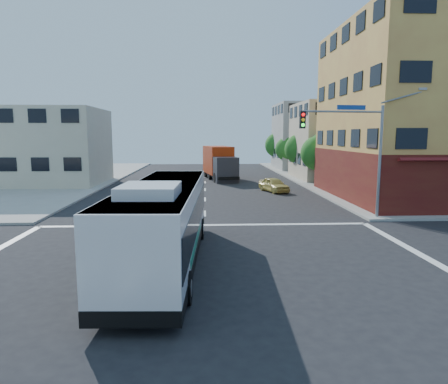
{
  "coord_description": "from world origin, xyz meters",
  "views": [
    {
      "loc": [
        0.09,
        -13.3,
        5.19
      ],
      "look_at": [
        0.94,
        5.37,
        2.54
      ],
      "focal_mm": 32.0,
      "sensor_mm": 36.0,
      "label": 1
    }
  ],
  "objects": [
    {
      "name": "ground",
      "position": [
        0.0,
        0.0,
        0.0
      ],
      "size": [
        120.0,
        120.0,
        0.0
      ],
      "primitive_type": "plane",
      "color": "black",
      "rests_on": "ground"
    },
    {
      "name": "building_east_near",
      "position": [
        16.98,
        33.98,
        4.51
      ],
      "size": [
        12.06,
        10.06,
        9.0
      ],
      "color": "#BBAA8F",
      "rests_on": "ground"
    },
    {
      "name": "building_east_far",
      "position": [
        16.98,
        47.98,
        5.01
      ],
      "size": [
        12.06,
        10.06,
        10.0
      ],
      "color": "gray",
      "rests_on": "ground"
    },
    {
      "name": "building_west",
      "position": [
        -17.02,
        29.98,
        4.01
      ],
      "size": [
        12.06,
        10.06,
        8.0
      ],
      "color": "beige",
      "rests_on": "ground"
    },
    {
      "name": "signal_mast_ne",
      "position": [
        9.08,
        10.62,
        4.98
      ],
      "size": [
        7.91,
        1.13,
        8.07
      ],
      "color": "gray",
      "rests_on": "ground"
    },
    {
      "name": "street_tree_a",
      "position": [
        11.9,
        27.92,
        3.59
      ],
      "size": [
        3.6,
        3.6,
        5.53
      ],
      "color": "#382014",
      "rests_on": "ground"
    },
    {
      "name": "street_tree_b",
      "position": [
        11.9,
        35.92,
        3.75
      ],
      "size": [
        3.8,
        3.8,
        5.79
      ],
      "color": "#382014",
      "rests_on": "ground"
    },
    {
      "name": "street_tree_c",
      "position": [
        11.9,
        43.92,
        3.46
      ],
      "size": [
        3.4,
        3.4,
        5.29
      ],
      "color": "#382014",
      "rests_on": "ground"
    },
    {
      "name": "street_tree_d",
      "position": [
        11.9,
        51.92,
        3.88
      ],
      "size": [
        4.0,
        4.0,
        6.03
      ],
      "color": "#382014",
      "rests_on": "ground"
    },
    {
      "name": "transit_bus",
      "position": [
        -1.59,
        2.44,
        1.78
      ],
      "size": [
        3.16,
        12.38,
        3.64
      ],
      "rotation": [
        0.0,
        0.0,
        -0.04
      ],
      "color": "black",
      "rests_on": "ground"
    },
    {
      "name": "box_truck",
      "position": [
        1.74,
        33.85,
        1.89
      ],
      "size": [
        4.03,
        8.98,
        3.9
      ],
      "rotation": [
        0.0,
        0.0,
        0.18
      ],
      "color": "#28282D",
      "rests_on": "ground"
    },
    {
      "name": "parked_car",
      "position": [
        6.4,
        23.16,
        0.66
      ],
      "size": [
        2.74,
        4.19,
        1.33
      ],
      "primitive_type": "imported",
      "rotation": [
        0.0,
        0.0,
        0.33
      ],
      "color": "#CCB658",
      "rests_on": "ground"
    }
  ]
}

